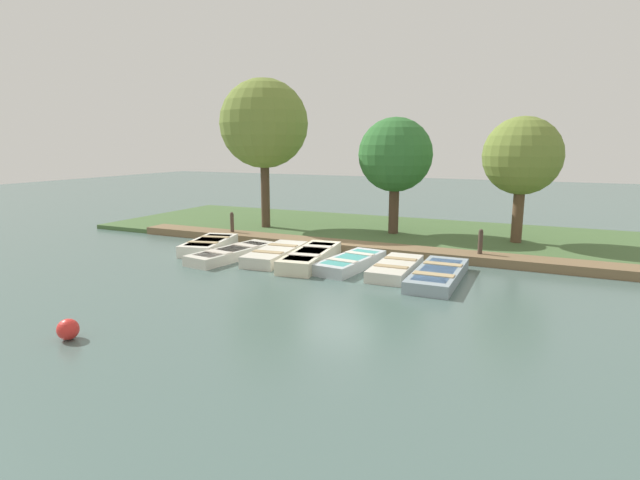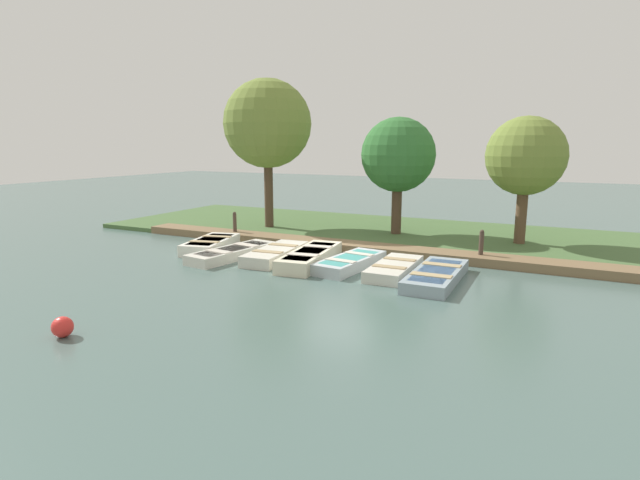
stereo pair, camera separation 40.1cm
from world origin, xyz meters
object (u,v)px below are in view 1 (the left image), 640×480
Objects in this scene: mooring_post_near at (232,226)px; mooring_post_far at (480,246)px; park_tree_far_left at (264,124)px; rowboat_3 at (311,257)px; rowboat_1 at (232,253)px; rowboat_4 at (351,262)px; park_tree_left at (395,155)px; rowboat_2 at (276,254)px; rowboat_6 at (438,275)px; rowboat_5 at (396,268)px; park_tree_center at (522,157)px; buoy at (68,329)px; rowboat_0 at (209,245)px.

mooring_post_far is (0.00, 9.36, 0.00)m from mooring_post_near.
park_tree_far_left is (-2.20, 0.21, 3.95)m from mooring_post_near.
rowboat_1 is at bearing -88.61° from rowboat_3.
park_tree_left reaches higher than rowboat_4.
rowboat_2 is 5.31m from rowboat_6.
mooring_post_far reaches higher than rowboat_3.
rowboat_2 is 1.27m from rowboat_3.
mooring_post_near reaches higher than rowboat_1.
rowboat_5 is at bearing 56.95° from park_tree_far_left.
rowboat_5 is (0.05, 2.76, -0.05)m from rowboat_3.
park_tree_center is at bearing 123.73° from rowboat_2.
park_tree_far_left is (-4.64, -7.13, 4.32)m from rowboat_5.
rowboat_3 is 1.29× the size of rowboat_5.
park_tree_far_left reaches higher than rowboat_6.
mooring_post_far reaches higher than buoy.
rowboat_2 is (0.21, 2.80, -0.02)m from rowboat_0.
buoy is at bearing 13.22° from park_tree_far_left.
park_tree_left is at bearing 162.07° from rowboat_3.
buoy is (7.44, -4.29, 0.03)m from rowboat_5.
rowboat_2 is 4.03m from rowboat_5.
mooring_post_near is 10.35m from buoy.
mooring_post_near reaches higher than rowboat_4.
rowboat_1 is 3.41m from mooring_post_near.
park_tree_far_left is (-12.08, -2.84, 4.29)m from buoy.
rowboat_1 is 0.98× the size of rowboat_3.
mooring_post_near is 1.00× the size of mooring_post_far.
park_tree_far_left is at bearing -124.09° from rowboat_5.
rowboat_4 is 8.05m from buoy.
rowboat_1 is 6.82m from park_tree_far_left.
rowboat_4 is (-0.42, 4.00, 0.01)m from rowboat_1.
rowboat_0 is at bearing -61.51° from park_tree_center.
park_tree_far_left reaches higher than rowboat_5.
mooring_post_far reaches higher than rowboat_6.
rowboat_6 reaches higher than rowboat_5.
mooring_post_far is at bearing 106.75° from rowboat_2.
park_tree_left is (-3.04, -3.73, 2.70)m from mooring_post_far.
buoy is (7.49, -1.53, -0.02)m from rowboat_3.
park_tree_far_left reaches higher than park_tree_center.
rowboat_3 is at bearing -94.80° from rowboat_6.
park_tree_far_left is (-2.20, -9.15, 3.95)m from mooring_post_far.
rowboat_2 is at bearing -82.59° from rowboat_4.
rowboat_2 is at bearing -93.93° from rowboat_6.
park_tree_left reaches higher than buoy.
park_tree_far_left is at bearing -152.11° from rowboat_1.
park_tree_far_left is (-4.90, -8.40, 4.32)m from rowboat_6.
rowboat_2 is 7.00m from park_tree_far_left.
rowboat_3 is at bearing -81.72° from rowboat_4.
park_tree_left is at bearing -152.91° from rowboat_6.
mooring_post_near is (-2.69, -8.62, 0.37)m from rowboat_6.
rowboat_6 is (0.33, 2.70, -0.01)m from rowboat_4.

